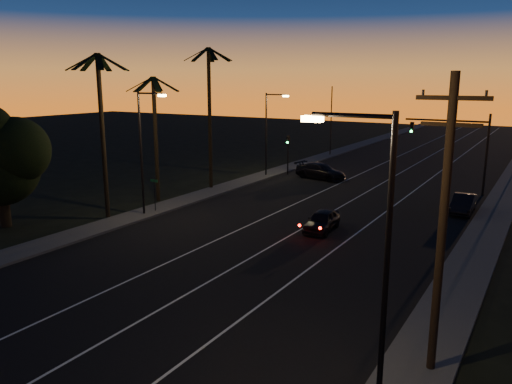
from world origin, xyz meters
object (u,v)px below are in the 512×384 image
Objects in this scene: right_car at (463,204)px; cross_car at (321,171)px; utility_pole at (443,222)px; lead_car at (322,221)px; signal_mast at (458,139)px.

right_car is 16.02m from cross_car.
utility_pole reaches higher than lead_car.
right_car is at bearing 96.47° from utility_pole.
signal_mast is 8.37m from right_car.
signal_mast reaches higher than right_car.
cross_car reaches higher than right_car.
right_car is (1.86, -7.06, -4.08)m from signal_mast.
right_car reaches higher than lead_car.
right_car is (7.22, 9.73, 0.01)m from lead_car.
cross_car is at bearing -178.23° from signal_mast.
cross_car is at bearing 114.14° from lead_car.
signal_mast reaches higher than cross_car.
cross_car is (-12.70, -0.39, -3.99)m from signal_mast.
signal_mast is 13.32m from cross_car.
signal_mast is 18.09m from lead_car.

